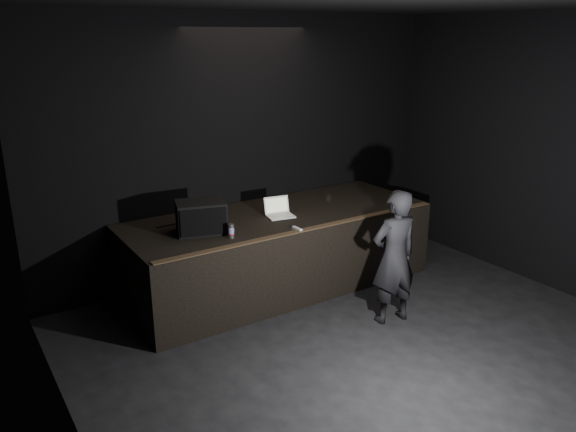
{
  "coord_description": "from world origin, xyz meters",
  "views": [
    {
      "loc": [
        -3.66,
        -3.13,
        3.22
      ],
      "look_at": [
        -0.13,
        2.3,
        1.11
      ],
      "focal_mm": 35.0,
      "sensor_mm": 36.0,
      "label": 1
    }
  ],
  "objects_px": {
    "stage_monitor": "(201,217)",
    "beer_can": "(231,231)",
    "stage_riser": "(278,250)",
    "person": "(394,257)",
    "laptop": "(279,211)"
  },
  "relations": [
    {
      "from": "stage_riser",
      "to": "person",
      "type": "xyz_separation_m",
      "value": [
        0.59,
        -1.55,
        0.3
      ]
    },
    {
      "from": "person",
      "to": "beer_can",
      "type": "bearing_deg",
      "value": -28.35
    },
    {
      "from": "stage_riser",
      "to": "stage_monitor",
      "type": "xyz_separation_m",
      "value": [
        -1.13,
        -0.11,
        0.69
      ]
    },
    {
      "from": "stage_riser",
      "to": "laptop",
      "type": "bearing_deg",
      "value": -115.27
    },
    {
      "from": "stage_riser",
      "to": "laptop",
      "type": "distance_m",
      "value": 0.56
    },
    {
      "from": "beer_can",
      "to": "stage_riser",
      "type": "bearing_deg",
      "value": 26.68
    },
    {
      "from": "laptop",
      "to": "beer_can",
      "type": "distance_m",
      "value": 0.98
    },
    {
      "from": "stage_riser",
      "to": "stage_monitor",
      "type": "relative_size",
      "value": 6.15
    },
    {
      "from": "stage_monitor",
      "to": "stage_riser",
      "type": "bearing_deg",
      "value": 22.35
    },
    {
      "from": "stage_riser",
      "to": "beer_can",
      "type": "height_order",
      "value": "beer_can"
    },
    {
      "from": "stage_riser",
      "to": "beer_can",
      "type": "relative_size",
      "value": 23.93
    },
    {
      "from": "stage_monitor",
      "to": "beer_can",
      "type": "relative_size",
      "value": 3.89
    },
    {
      "from": "beer_can",
      "to": "stage_monitor",
      "type": "bearing_deg",
      "value": 119.8
    },
    {
      "from": "stage_monitor",
      "to": "beer_can",
      "type": "distance_m",
      "value": 0.42
    },
    {
      "from": "stage_riser",
      "to": "laptop",
      "type": "height_order",
      "value": "laptop"
    }
  ]
}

